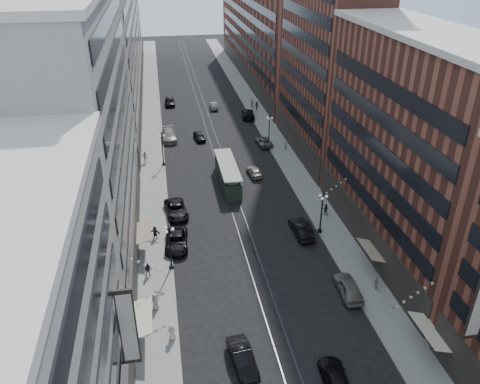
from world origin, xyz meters
TOP-DOWN VIEW (x-y plane):
  - ground at (0.00, 60.00)m, footprint 220.00×220.00m
  - sidewalk_west at (-11.00, 70.00)m, footprint 4.00×180.00m
  - sidewalk_east at (11.00, 70.00)m, footprint 4.00×180.00m
  - rail_west at (-0.70, 70.00)m, footprint 0.12×180.00m
  - rail_east at (0.70, 70.00)m, footprint 0.12×180.00m
  - building_west_mid at (-17.00, 33.00)m, footprint 8.00×36.00m
  - building_west_far at (-17.00, 96.00)m, footprint 8.00×90.00m
  - building_east_mid at (17.00, 28.00)m, footprint 8.00×30.00m
  - building_east_tower at (17.00, 56.00)m, footprint 8.00×26.00m
  - building_east_far at (17.00, 105.00)m, footprint 8.00×72.00m
  - lamppost_sw_far at (-9.20, 28.00)m, footprint 1.03×1.14m
  - lamppost_sw_mid at (-9.20, 55.00)m, footprint 1.03×1.14m
  - lamppost_se_far at (9.20, 32.00)m, footprint 1.03×1.14m
  - lamppost_se_mid at (9.20, 60.00)m, footprint 1.03×1.14m
  - streetcar at (0.00, 47.14)m, footprint 2.55×11.51m
  - car_2 at (-8.40, 32.16)m, footprint 2.98×5.83m
  - car_4 at (8.40, 20.67)m, footprint 2.27×5.12m
  - car_5 at (-3.84, 13.63)m, footprint 2.25×5.01m
  - car_6 at (3.23, 10.33)m, footprint 2.39×5.11m
  - pedestrian_1 at (-9.62, 17.44)m, footprint 0.95×0.68m
  - pedestrian_2 at (-11.68, 26.95)m, footprint 0.84×0.53m
  - pedestrian_4 at (11.49, 20.84)m, footprint 0.70×0.99m
  - car_7 at (-8.04, 39.48)m, footprint 3.24×5.96m
  - car_8 at (-7.87, 65.89)m, footprint 2.77×6.22m
  - car_9 at (-6.87, 86.23)m, footprint 2.08×5.01m
  - car_10 at (6.82, 32.01)m, footprint 2.05×5.24m
  - car_11 at (8.40, 60.61)m, footprint 2.67×5.12m
  - car_12 at (8.40, 75.23)m, footprint 3.12×6.18m
  - car_13 at (-2.49, 65.01)m, footprint 2.19×4.31m
  - car_14 at (2.32, 82.12)m, footprint 1.67×4.37m
  - pedestrian_5 at (-10.86, 34.13)m, footprint 1.54×0.97m
  - pedestrian_6 at (-12.05, 56.42)m, footprint 1.18×0.64m
  - pedestrian_7 at (11.26, 35.95)m, footprint 0.84×0.68m
  - pedestrian_8 at (11.52, 57.43)m, footprint 0.71×0.57m
  - pedestrian_9 at (11.01, 78.99)m, footprint 1.31×0.85m
  - car_extra_0 at (4.40, 49.03)m, footprint 2.09×4.29m
  - pedestrian_extra_0 at (-11.01, 21.68)m, footprint 1.03×0.90m
  - pedestrian_extra_1 at (10.28, 80.51)m, footprint 0.87×1.04m

SIDE VIEW (x-z plane):
  - ground at x=0.00m, z-range 0.00..0.00m
  - rail_west at x=-0.70m, z-range 0.00..0.02m
  - rail_east at x=0.70m, z-range 0.00..0.02m
  - sidewalk_west at x=-11.00m, z-range 0.00..0.15m
  - sidewalk_east at x=11.00m, z-range 0.00..0.15m
  - car_11 at x=8.40m, z-range 0.00..1.38m
  - car_13 at x=-2.49m, z-range 0.00..1.40m
  - car_extra_0 at x=4.40m, z-range 0.00..1.41m
  - car_14 at x=2.32m, z-range 0.00..1.42m
  - car_6 at x=3.23m, z-range 0.00..1.44m
  - car_2 at x=-8.40m, z-range 0.00..1.58m
  - car_7 at x=-8.04m, z-range 0.00..1.59m
  - car_5 at x=-3.84m, z-range 0.00..1.60m
  - car_9 at x=-6.87m, z-range 0.00..1.70m
  - car_10 at x=6.82m, z-range 0.00..1.70m
  - car_4 at x=8.40m, z-range 0.00..1.71m
  - car_12 at x=8.40m, z-range 0.00..1.72m
  - car_8 at x=-7.87m, z-range 0.00..1.77m
  - pedestrian_7 at x=11.26m, z-range 0.15..1.67m
  - pedestrian_4 at x=11.49m, z-range 0.15..1.69m
  - pedestrian_5 at x=-10.86m, z-range 0.15..1.76m
  - pedestrian_2 at x=-11.68m, z-range 0.15..1.77m
  - pedestrian_8 at x=11.52m, z-range 0.15..1.83m
  - pedestrian_1 at x=-9.62m, z-range 0.15..1.89m
  - pedestrian_extra_0 at x=-11.01m, z-range 0.15..2.01m
  - pedestrian_extra_1 at x=10.28m, z-range 0.15..2.03m
  - pedestrian_9 at x=11.01m, z-range 0.15..2.04m
  - pedestrian_6 at x=-12.05m, z-range 0.15..2.08m
  - streetcar at x=0.00m, z-range -0.12..3.06m
  - lamppost_sw_far at x=-9.20m, z-range 0.34..5.86m
  - lamppost_sw_mid at x=-9.20m, z-range 0.34..5.86m
  - lamppost_se_far at x=9.20m, z-range 0.34..5.86m
  - lamppost_se_mid at x=9.20m, z-range 0.34..5.86m
  - building_east_mid at x=17.00m, z-range 0.00..24.00m
  - building_east_far at x=17.00m, z-range 0.00..24.00m
  - building_west_far at x=-17.00m, z-range 0.00..26.00m
  - building_west_mid at x=-17.00m, z-range 0.00..28.00m
  - building_east_tower at x=17.00m, z-range 0.00..42.00m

